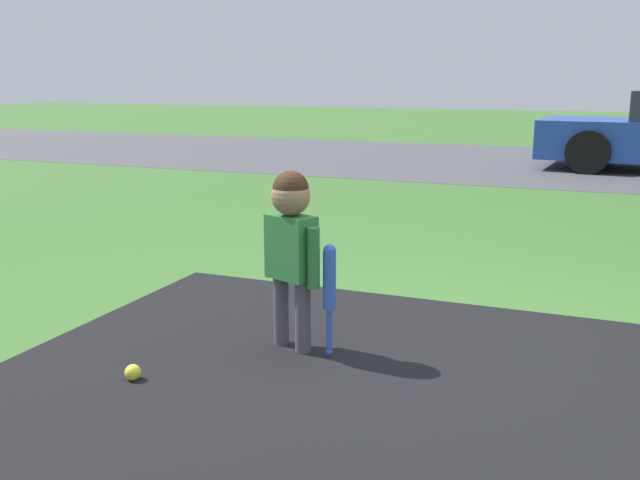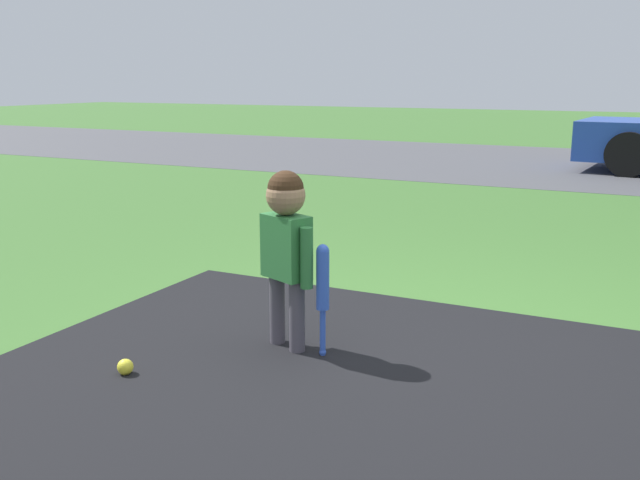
% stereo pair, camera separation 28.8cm
% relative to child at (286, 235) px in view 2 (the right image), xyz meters
% --- Properties ---
extents(ground_plane, '(60.00, 60.00, 0.00)m').
position_rel_child_xyz_m(ground_plane, '(0.75, 0.11, -0.62)').
color(ground_plane, '#3D6B2D').
extents(street_strip, '(40.00, 6.00, 0.01)m').
position_rel_child_xyz_m(street_strip, '(0.75, 9.32, -0.62)').
color(street_strip, '#4C4C51').
rests_on(street_strip, ground).
extents(child, '(0.37, 0.23, 0.96)m').
position_rel_child_xyz_m(child, '(0.00, 0.00, 0.00)').
color(child, '#4C4751').
rests_on(child, ground).
extents(baseball_bat, '(0.07, 0.07, 0.60)m').
position_rel_child_xyz_m(baseball_bat, '(0.22, -0.02, -0.23)').
color(baseball_bat, blue).
rests_on(baseball_bat, ground).
extents(sports_ball, '(0.08, 0.08, 0.08)m').
position_rel_child_xyz_m(sports_ball, '(-0.54, -0.67, -0.58)').
color(sports_ball, yellow).
rests_on(sports_ball, ground).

